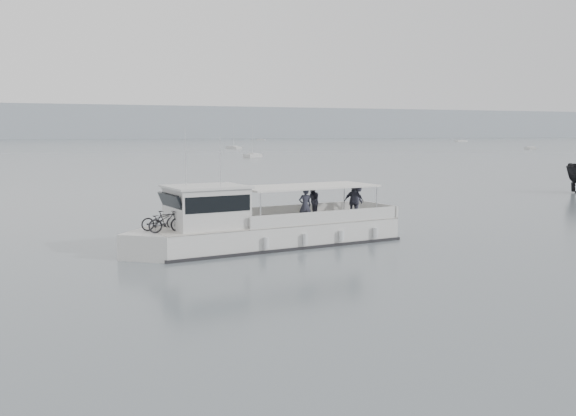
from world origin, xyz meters
name	(u,v)px	position (x,y,z in m)	size (l,w,h in m)	color
ground	(305,234)	(0.00, 0.00, 0.00)	(1400.00, 1400.00, 0.00)	#545E62
headland	(46,122)	(0.00, 560.00, 14.00)	(1400.00, 90.00, 28.00)	#939EA8
tour_boat	(255,227)	(-3.48, -2.64, 0.86)	(12.53, 4.49, 5.21)	silver
moored_fleet	(33,146)	(-11.67, 209.66, 0.36)	(423.91, 344.81, 10.48)	silver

